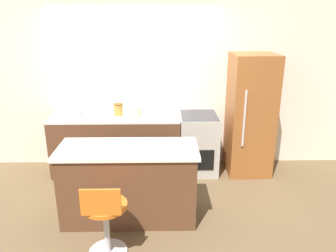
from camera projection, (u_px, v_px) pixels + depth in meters
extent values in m
plane|color=brown|center=(135.00, 180.00, 4.93)|extent=(14.00, 14.00, 0.00)
cube|color=silver|center=(136.00, 86.00, 5.19)|extent=(8.00, 0.06, 2.60)
cube|color=brown|center=(117.00, 145.00, 5.11)|extent=(1.94, 0.66, 0.88)
cube|color=white|center=(116.00, 117.00, 4.97)|extent=(1.94, 0.66, 0.03)
cube|color=#9EA3A8|center=(93.00, 116.00, 4.96)|extent=(0.44, 0.36, 0.01)
cube|color=brown|center=(129.00, 184.00, 3.92)|extent=(1.56, 0.63, 0.87)
cube|color=white|center=(128.00, 149.00, 3.77)|extent=(1.62, 0.67, 0.04)
cube|color=#B7B2A8|center=(198.00, 143.00, 5.13)|extent=(0.58, 0.66, 0.91)
cube|color=black|center=(200.00, 160.00, 4.86)|extent=(0.41, 0.01, 0.32)
cube|color=#333338|center=(199.00, 115.00, 4.98)|extent=(0.55, 0.62, 0.01)
cube|color=#995628|center=(250.00, 115.00, 4.99)|extent=(0.64, 0.68, 1.84)
cube|color=silver|center=(244.00, 119.00, 4.64)|extent=(0.02, 0.02, 0.83)
cylinder|color=#B7B7BC|center=(108.00, 252.00, 3.42)|extent=(0.40, 0.40, 0.02)
cylinder|color=#B7B7BC|center=(107.00, 231.00, 3.34)|extent=(0.06, 0.06, 0.54)
cylinder|color=orange|center=(105.00, 206.00, 3.24)|extent=(0.45, 0.45, 0.04)
cube|color=orange|center=(101.00, 202.00, 3.01)|extent=(0.38, 0.02, 0.27)
cylinder|color=silver|center=(76.00, 111.00, 4.96)|extent=(0.18, 0.18, 0.12)
sphere|color=silver|center=(75.00, 105.00, 4.93)|extent=(0.10, 0.10, 0.10)
cylinder|color=#C1B28E|center=(135.00, 111.00, 4.98)|extent=(0.21, 0.21, 0.11)
cylinder|color=#B77F33|center=(118.00, 110.00, 4.97)|extent=(0.14, 0.14, 0.16)
cylinder|color=brown|center=(118.00, 104.00, 4.94)|extent=(0.15, 0.15, 0.02)
cylinder|color=white|center=(159.00, 149.00, 3.65)|extent=(0.22, 0.22, 0.05)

